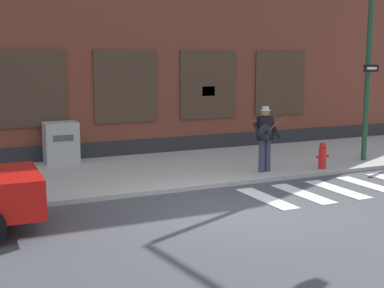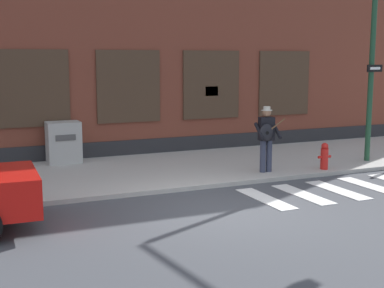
# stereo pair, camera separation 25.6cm
# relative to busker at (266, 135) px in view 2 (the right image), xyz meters

# --- Properties ---
(ground_plane) EXTENTS (160.00, 160.00, 0.00)m
(ground_plane) POSITION_rel_busker_xyz_m (-2.43, -2.30, -1.05)
(ground_plane) COLOR #424449
(sidewalk) EXTENTS (28.00, 4.48, 0.10)m
(sidewalk) POSITION_rel_busker_xyz_m (-2.43, 1.58, -1.00)
(sidewalk) COLOR #ADAAA3
(sidewalk) RESTS_ON ground
(building_backdrop) EXTENTS (28.00, 4.06, 9.11)m
(building_backdrop) POSITION_rel_busker_xyz_m (-2.43, 5.82, 3.50)
(building_backdrop) COLOR brown
(building_backdrop) RESTS_ON ground
(crosswalk) EXTENTS (5.20, 1.90, 0.01)m
(crosswalk) POSITION_rel_busker_xyz_m (1.18, -1.96, -1.05)
(crosswalk) COLOR silver
(crosswalk) RESTS_ON ground
(busker) EXTENTS (0.72, 0.58, 1.67)m
(busker) POSITION_rel_busker_xyz_m (0.00, 0.00, 0.00)
(busker) COLOR #33384C
(busker) RESTS_ON sidewalk
(utility_box) EXTENTS (0.91, 0.69, 1.14)m
(utility_box) POSITION_rel_busker_xyz_m (-4.47, 3.37, -0.38)
(utility_box) COLOR #ADADA8
(utility_box) RESTS_ON sidewalk
(fire_hydrant) EXTENTS (0.38, 0.20, 0.70)m
(fire_hydrant) POSITION_rel_busker_xyz_m (1.59, -0.31, -0.60)
(fire_hydrant) COLOR red
(fire_hydrant) RESTS_ON sidewalk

